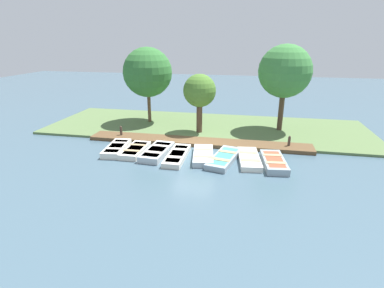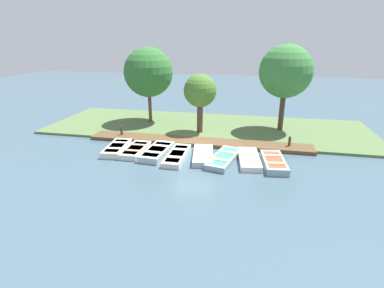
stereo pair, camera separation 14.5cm
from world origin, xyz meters
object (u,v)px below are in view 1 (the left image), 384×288
(rowboat_1, at_px, (135,150))
(rowboat_4, at_px, (203,155))
(rowboat_7, at_px, (274,162))
(park_tree_left, at_px, (200,92))
(rowboat_3, at_px, (177,155))
(mooring_post_far, at_px, (289,143))
(park_tree_center, at_px, (285,72))
(rowboat_5, at_px, (224,158))
(rowboat_0, at_px, (117,148))
(park_tree_far_left, at_px, (148,72))
(mooring_post_near, at_px, (121,132))
(rowboat_2, at_px, (157,152))
(rowboat_6, at_px, (249,159))

(rowboat_1, height_order, rowboat_4, rowboat_4)
(rowboat_7, relative_size, park_tree_left, 0.70)
(rowboat_1, xyz_separation_m, rowboat_3, (0.30, 2.67, -0.02))
(mooring_post_far, height_order, park_tree_center, park_tree_center)
(rowboat_5, relative_size, park_tree_left, 0.82)
(rowboat_3, bearing_deg, rowboat_0, -95.46)
(rowboat_7, xyz_separation_m, park_tree_far_left, (-6.78, -9.39, 3.85))
(rowboat_5, relative_size, mooring_post_near, 4.02)
(park_tree_far_left, bearing_deg, rowboat_2, 22.31)
(rowboat_7, bearing_deg, park_tree_center, 166.88)
(rowboat_7, xyz_separation_m, park_tree_center, (-6.50, 0.73, 4.15))
(rowboat_1, distance_m, mooring_post_far, 9.45)
(park_tree_center, bearing_deg, rowboat_5, -28.23)
(rowboat_1, relative_size, park_tree_left, 0.63)
(rowboat_1, relative_size, park_tree_far_left, 0.45)
(rowboat_3, bearing_deg, rowboat_7, 89.66)
(rowboat_5, xyz_separation_m, rowboat_7, (0.09, 2.71, 0.03))
(rowboat_3, relative_size, park_tree_far_left, 0.55)
(rowboat_6, relative_size, park_tree_left, 0.74)
(rowboat_7, height_order, park_tree_far_left, park_tree_far_left)
(rowboat_7, xyz_separation_m, park_tree_left, (-4.75, -4.96, 2.87))
(rowboat_7, height_order, park_tree_left, park_tree_left)
(rowboat_3, xyz_separation_m, rowboat_7, (-0.03, 5.41, 0.04))
(rowboat_2, distance_m, park_tree_left, 5.63)
(mooring_post_near, relative_size, park_tree_left, 0.20)
(rowboat_4, distance_m, park_tree_left, 5.44)
(rowboat_1, distance_m, rowboat_2, 1.38)
(rowboat_5, bearing_deg, rowboat_1, -79.67)
(rowboat_2, bearing_deg, rowboat_5, 91.90)
(rowboat_3, relative_size, mooring_post_near, 3.77)
(rowboat_5, height_order, park_tree_left, park_tree_left)
(rowboat_3, height_order, rowboat_5, rowboat_5)
(rowboat_5, distance_m, mooring_post_near, 7.83)
(rowboat_2, bearing_deg, rowboat_6, 94.56)
(rowboat_3, height_order, rowboat_6, rowboat_6)
(rowboat_2, height_order, rowboat_4, rowboat_2)
(rowboat_3, relative_size, rowboat_4, 1.08)
(park_tree_far_left, bearing_deg, rowboat_4, 39.86)
(rowboat_0, xyz_separation_m, rowboat_7, (0.30, 9.29, 0.00))
(rowboat_6, distance_m, park_tree_far_left, 11.05)
(rowboat_1, relative_size, rowboat_5, 0.76)
(rowboat_0, xyz_separation_m, rowboat_4, (0.05, 5.36, -0.02))
(rowboat_2, relative_size, rowboat_4, 1.01)
(rowboat_5, height_order, rowboat_7, rowboat_7)
(rowboat_0, bearing_deg, rowboat_2, 82.14)
(rowboat_0, bearing_deg, rowboat_5, 81.92)
(rowboat_6, height_order, park_tree_center, park_tree_center)
(rowboat_4, bearing_deg, rowboat_7, 77.77)
(rowboat_0, bearing_deg, park_tree_far_left, 174.62)
(mooring_post_near, bearing_deg, rowboat_3, 59.17)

